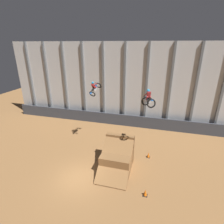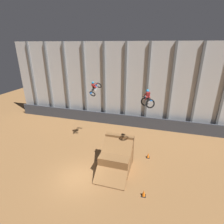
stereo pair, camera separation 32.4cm
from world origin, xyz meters
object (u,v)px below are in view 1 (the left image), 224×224
(rider_bike_left_air, at_px, (95,88))
(rider_bike_right_air, at_px, (148,100))
(traffic_cone_near_ramp, at_px, (145,193))
(dirt_ramp, at_px, (118,157))
(traffic_cone_arena_edge, at_px, (148,155))

(rider_bike_left_air, relative_size, rider_bike_right_air, 1.06)
(rider_bike_left_air, distance_m, rider_bike_right_air, 6.90)
(rider_bike_left_air, bearing_deg, traffic_cone_near_ramp, -32.35)
(dirt_ramp, bearing_deg, traffic_cone_arena_edge, 38.13)
(rider_bike_left_air, distance_m, traffic_cone_near_ramp, 11.27)
(rider_bike_left_air, relative_size, traffic_cone_arena_edge, 3.25)
(rider_bike_left_air, bearing_deg, rider_bike_right_air, -16.84)
(traffic_cone_arena_edge, bearing_deg, rider_bike_right_air, -100.41)
(traffic_cone_near_ramp, xyz_separation_m, traffic_cone_arena_edge, (-0.13, 5.13, 0.00))
(traffic_cone_near_ramp, distance_m, traffic_cone_arena_edge, 5.13)
(dirt_ramp, xyz_separation_m, rider_bike_right_air, (2.46, 0.24, 5.87))
(dirt_ramp, distance_m, traffic_cone_arena_edge, 3.67)
(rider_bike_left_air, height_order, rider_bike_right_air, rider_bike_right_air)
(rider_bike_right_air, xyz_separation_m, traffic_cone_near_ramp, (0.49, -3.15, -6.65))
(rider_bike_right_air, xyz_separation_m, traffic_cone_arena_edge, (0.36, 1.98, -6.65))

